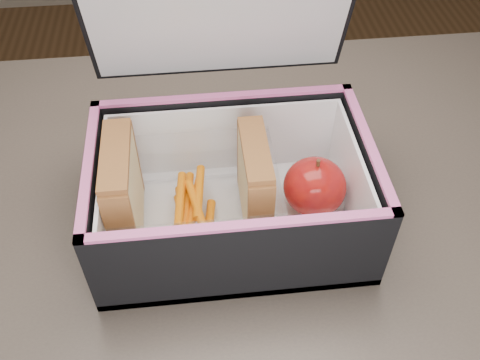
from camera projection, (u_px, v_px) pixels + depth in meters
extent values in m
cube|color=brown|center=(273.00, 246.00, 0.63)|extent=(1.20, 0.80, 0.03)
cube|color=black|center=(219.00, 11.00, 0.57)|extent=(0.29, 0.06, 0.18)
cube|color=tan|center=(115.00, 194.00, 0.57)|extent=(0.01, 0.10, 0.11)
cube|color=#B15D65|center=(124.00, 196.00, 0.57)|extent=(0.01, 0.10, 0.10)
cube|color=tan|center=(132.00, 192.00, 0.57)|extent=(0.01, 0.10, 0.11)
cube|color=brown|center=(115.00, 155.00, 0.53)|extent=(0.03, 0.10, 0.01)
cube|color=tan|center=(247.00, 185.00, 0.58)|extent=(0.01, 0.09, 0.10)
cube|color=#B15D65|center=(255.00, 187.00, 0.59)|extent=(0.01, 0.09, 0.09)
cube|color=tan|center=(262.00, 184.00, 0.58)|extent=(0.01, 0.09, 0.10)
cube|color=brown|center=(256.00, 149.00, 0.54)|extent=(0.03, 0.10, 0.01)
cylinder|color=#DE6200|center=(182.00, 213.00, 0.61)|extent=(0.01, 0.08, 0.01)
cylinder|color=#DE6200|center=(187.00, 199.00, 0.61)|extent=(0.02, 0.08, 0.01)
cylinder|color=#DE6200|center=(197.00, 206.00, 0.59)|extent=(0.02, 0.08, 0.01)
cylinder|color=#DE6200|center=(208.00, 229.00, 0.60)|extent=(0.02, 0.08, 0.01)
cylinder|color=#DE6200|center=(183.00, 218.00, 0.59)|extent=(0.01, 0.08, 0.01)
cylinder|color=#DE6200|center=(180.00, 199.00, 0.60)|extent=(0.02, 0.08, 0.01)
cylinder|color=#DE6200|center=(209.00, 228.00, 0.60)|extent=(0.02, 0.08, 0.01)
cylinder|color=#DE6200|center=(194.00, 204.00, 0.61)|extent=(0.02, 0.08, 0.01)
cylinder|color=#DE6200|center=(199.00, 192.00, 0.60)|extent=(0.02, 0.08, 0.01)
cylinder|color=#DE6200|center=(184.00, 222.00, 0.60)|extent=(0.02, 0.08, 0.01)
cube|color=white|center=(308.00, 209.00, 0.62)|extent=(0.11, 0.11, 0.01)
ellipsoid|color=maroon|center=(315.00, 187.00, 0.60)|extent=(0.09, 0.09, 0.07)
cylinder|color=#4E341C|center=(318.00, 163.00, 0.57)|extent=(0.01, 0.01, 0.01)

